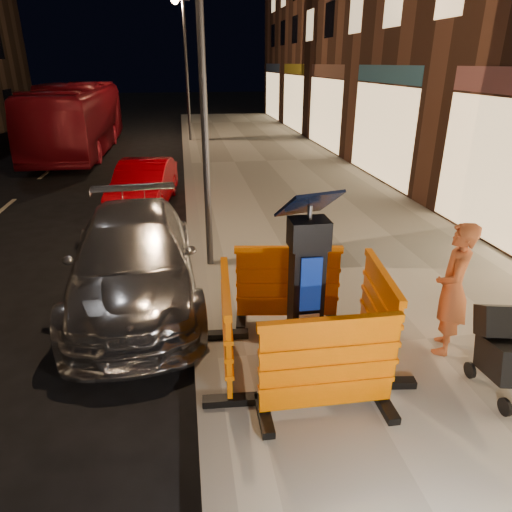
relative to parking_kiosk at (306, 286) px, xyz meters
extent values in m
plane|color=black|center=(-1.21, 0.20, -1.19)|extent=(120.00, 120.00, 0.00)
cube|color=gray|center=(1.79, 0.20, -1.12)|extent=(6.00, 60.00, 0.15)
cube|color=slate|center=(-1.21, 0.20, -1.12)|extent=(0.30, 60.00, 0.15)
cube|color=black|center=(0.00, 0.00, 0.00)|extent=(0.72, 0.72, 2.09)
cube|color=#F16B00|center=(0.00, -0.95, -0.46)|extent=(1.50, 0.63, 1.17)
cube|color=#F16B00|center=(0.00, 0.95, -0.46)|extent=(1.57, 0.83, 1.17)
cube|color=#F16B00|center=(-0.95, 0.00, -0.46)|extent=(0.71, 1.53, 1.17)
cube|color=#F16B00|center=(0.95, 0.00, -0.46)|extent=(0.81, 1.56, 1.17)
imported|color=#B6B6BB|center=(-2.24, 2.34, -1.19)|extent=(2.27, 4.94, 1.40)
imported|color=#A80009|center=(-2.43, 7.65, -1.19)|extent=(1.77, 3.84, 1.22)
imported|color=maroon|center=(-5.68, 16.38, -1.19)|extent=(2.40, 10.21, 2.84)
imported|color=#A8512A|center=(1.87, -0.04, -0.17)|extent=(0.69, 0.76, 1.74)
cube|color=black|center=(2.07, -0.94, -0.55)|extent=(0.67, 0.88, 0.98)
cylinder|color=#3F3F44|center=(-0.96, 3.20, 1.96)|extent=(0.12, 0.12, 6.00)
cylinder|color=#3F3F44|center=(-0.96, 18.20, 1.96)|extent=(0.12, 0.12, 6.00)
camera|label=1|loc=(-1.33, -4.64, 2.42)|focal=32.00mm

